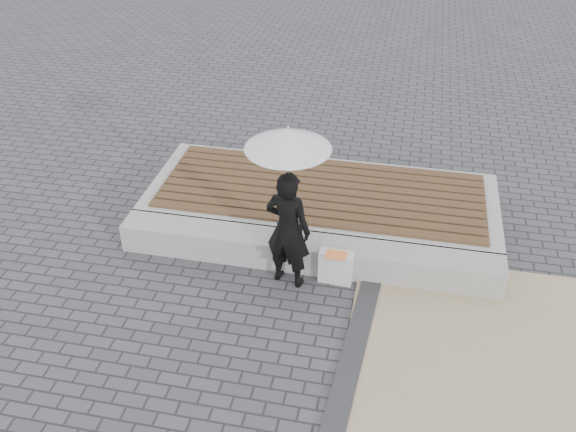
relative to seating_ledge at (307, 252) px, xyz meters
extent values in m
plane|color=#454549|center=(0.00, -1.60, -0.20)|extent=(80.00, 80.00, 0.00)
cube|color=#303032|center=(0.75, -2.10, -0.18)|extent=(0.61, 5.20, 0.04)
cube|color=#A9A9A4|center=(0.00, 0.00, 0.00)|extent=(5.00, 0.45, 0.40)
cube|color=#A4A49E|center=(0.00, 1.20, 0.00)|extent=(5.00, 2.00, 0.40)
imported|color=black|center=(-0.17, -0.36, 0.60)|extent=(0.66, 0.51, 1.60)
cylinder|color=#B9B9BE|center=(-0.17, -0.36, 1.22)|extent=(0.02, 0.02, 0.98)
cone|color=silver|center=(-0.17, -0.36, 1.83)|extent=(0.98, 0.98, 0.24)
sphere|color=#B9B9BE|center=(-0.17, -0.36, 1.97)|extent=(0.03, 0.03, 0.03)
cube|color=black|center=(-0.24, 0.03, 0.31)|extent=(0.34, 0.20, 0.23)
cube|color=silver|center=(0.42, -0.25, 0.02)|extent=(0.44, 0.20, 0.45)
cube|color=red|center=(0.42, -0.30, 0.25)|extent=(0.27, 0.20, 0.01)
camera|label=1|loc=(1.07, -6.38, 5.03)|focal=39.05mm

